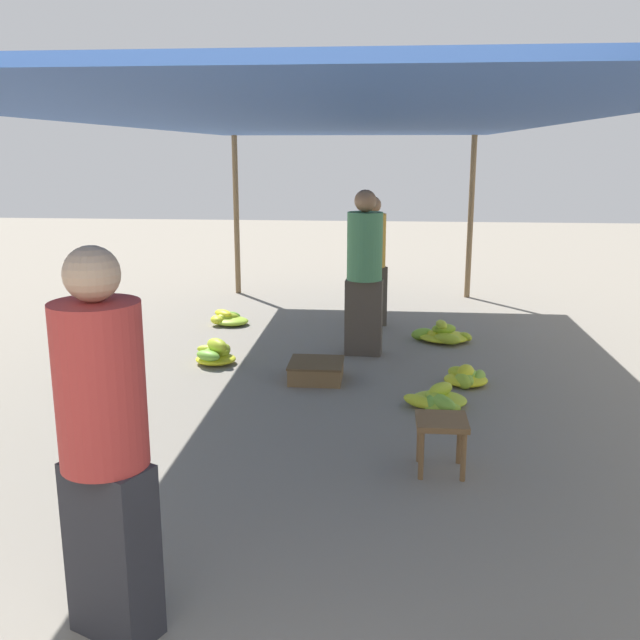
{
  "coord_description": "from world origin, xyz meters",
  "views": [
    {
      "loc": [
        0.5,
        -1.72,
        2.11
      ],
      "look_at": [
        0.0,
        3.68,
        0.81
      ],
      "focal_mm": 40.0,
      "sensor_mm": 36.0,
      "label": 1
    }
  ],
  "objects_px": {
    "stool": "(442,429)",
    "banana_pile_right_0": "(443,335)",
    "crate_near": "(316,371)",
    "shopper_walking_mid": "(364,271)",
    "vendor_foreground": "(104,444)",
    "banana_pile_right_1": "(437,400)",
    "banana_pile_left_0": "(215,354)",
    "banana_pile_left_1": "(228,319)",
    "shopper_walking_far": "(372,260)",
    "banana_pile_right_2": "(467,377)"
  },
  "relations": [
    {
      "from": "banana_pile_right_2",
      "to": "banana_pile_right_0",
      "type": "bearing_deg",
      "value": 93.97
    },
    {
      "from": "vendor_foreground",
      "to": "banana_pile_left_1",
      "type": "height_order",
      "value": "vendor_foreground"
    },
    {
      "from": "banana_pile_right_2",
      "to": "vendor_foreground",
      "type": "bearing_deg",
      "value": -117.93
    },
    {
      "from": "vendor_foreground",
      "to": "banana_pile_right_1",
      "type": "relative_size",
      "value": 3.05
    },
    {
      "from": "stool",
      "to": "banana_pile_right_1",
      "type": "xyz_separation_m",
      "value": [
        0.06,
        1.21,
        -0.23
      ]
    },
    {
      "from": "banana_pile_left_0",
      "to": "crate_near",
      "type": "height_order",
      "value": "banana_pile_left_0"
    },
    {
      "from": "banana_pile_left_0",
      "to": "banana_pile_right_2",
      "type": "relative_size",
      "value": 0.98
    },
    {
      "from": "banana_pile_right_1",
      "to": "banana_pile_right_0",
      "type": "bearing_deg",
      "value": 84.49
    },
    {
      "from": "vendor_foreground",
      "to": "shopper_walking_mid",
      "type": "bearing_deg",
      "value": 78.29
    },
    {
      "from": "vendor_foreground",
      "to": "stool",
      "type": "distance_m",
      "value": 2.45
    },
    {
      "from": "banana_pile_right_2",
      "to": "shopper_walking_mid",
      "type": "height_order",
      "value": "shopper_walking_mid"
    },
    {
      "from": "banana_pile_left_0",
      "to": "banana_pile_left_1",
      "type": "bearing_deg",
      "value": 98.02
    },
    {
      "from": "stool",
      "to": "crate_near",
      "type": "bearing_deg",
      "value": 118.68
    },
    {
      "from": "banana_pile_right_1",
      "to": "banana_pile_right_2",
      "type": "distance_m",
      "value": 0.7
    },
    {
      "from": "crate_near",
      "to": "shopper_walking_mid",
      "type": "relative_size",
      "value": 0.29
    },
    {
      "from": "banana_pile_left_0",
      "to": "shopper_walking_mid",
      "type": "relative_size",
      "value": 0.25
    },
    {
      "from": "banana_pile_right_0",
      "to": "crate_near",
      "type": "bearing_deg",
      "value": -130.72
    },
    {
      "from": "banana_pile_right_0",
      "to": "crate_near",
      "type": "relative_size",
      "value": 1.43
    },
    {
      "from": "banana_pile_right_1",
      "to": "banana_pile_left_0",
      "type": "bearing_deg",
      "value": 153.87
    },
    {
      "from": "banana_pile_left_0",
      "to": "stool",
      "type": "bearing_deg",
      "value": -47.38
    },
    {
      "from": "banana_pile_left_0",
      "to": "banana_pile_right_1",
      "type": "bearing_deg",
      "value": -26.13
    },
    {
      "from": "banana_pile_left_1",
      "to": "banana_pile_left_0",
      "type": "bearing_deg",
      "value": -81.98
    },
    {
      "from": "stool",
      "to": "banana_pile_left_0",
      "type": "distance_m",
      "value": 3.08
    },
    {
      "from": "banana_pile_right_1",
      "to": "banana_pile_right_2",
      "type": "relative_size",
      "value": 1.28
    },
    {
      "from": "banana_pile_right_2",
      "to": "shopper_walking_mid",
      "type": "distance_m",
      "value": 1.58
    },
    {
      "from": "banana_pile_right_1",
      "to": "shopper_walking_far",
      "type": "bearing_deg",
      "value": 102.32
    },
    {
      "from": "banana_pile_right_2",
      "to": "stool",
      "type": "bearing_deg",
      "value": -101.36
    },
    {
      "from": "banana_pile_left_1",
      "to": "banana_pile_right_0",
      "type": "xyz_separation_m",
      "value": [
        2.58,
        -0.56,
        0.0
      ]
    },
    {
      "from": "vendor_foreground",
      "to": "stool",
      "type": "bearing_deg",
      "value": 49.04
    },
    {
      "from": "vendor_foreground",
      "to": "banana_pile_right_0",
      "type": "xyz_separation_m",
      "value": [
        1.82,
        5.15,
        -0.83
      ]
    },
    {
      "from": "banana_pile_left_1",
      "to": "shopper_walking_far",
      "type": "relative_size",
      "value": 0.31
    },
    {
      "from": "crate_near",
      "to": "shopper_walking_far",
      "type": "relative_size",
      "value": 0.32
    },
    {
      "from": "banana_pile_left_0",
      "to": "banana_pile_right_2",
      "type": "height_order",
      "value": "banana_pile_left_0"
    },
    {
      "from": "banana_pile_right_2",
      "to": "banana_pile_left_1",
      "type": "bearing_deg",
      "value": 142.29
    },
    {
      "from": "banana_pile_left_1",
      "to": "banana_pile_right_2",
      "type": "xyz_separation_m",
      "value": [
        2.69,
        -2.08,
        -0.0
      ]
    },
    {
      "from": "banana_pile_right_0",
      "to": "banana_pile_right_2",
      "type": "height_order",
      "value": "banana_pile_right_0"
    },
    {
      "from": "crate_near",
      "to": "shopper_walking_far",
      "type": "bearing_deg",
      "value": 78.17
    },
    {
      "from": "shopper_walking_far",
      "to": "banana_pile_right_1",
      "type": "bearing_deg",
      "value": -77.68
    },
    {
      "from": "stool",
      "to": "crate_near",
      "type": "xyz_separation_m",
      "value": [
        -1.02,
        1.87,
        -0.21
      ]
    },
    {
      "from": "stool",
      "to": "banana_pile_right_0",
      "type": "bearing_deg",
      "value": 85.5
    },
    {
      "from": "banana_pile_left_1",
      "to": "banana_pile_right_0",
      "type": "bearing_deg",
      "value": -12.25
    },
    {
      "from": "banana_pile_right_0",
      "to": "shopper_walking_mid",
      "type": "bearing_deg",
      "value": -146.47
    },
    {
      "from": "banana_pile_right_1",
      "to": "shopper_walking_far",
      "type": "relative_size",
      "value": 0.36
    },
    {
      "from": "crate_near",
      "to": "shopper_walking_far",
      "type": "xyz_separation_m",
      "value": [
        0.46,
        2.19,
        0.73
      ]
    },
    {
      "from": "banana_pile_right_2",
      "to": "shopper_walking_far",
      "type": "distance_m",
      "value": 2.51
    },
    {
      "from": "vendor_foreground",
      "to": "banana_pile_right_0",
      "type": "height_order",
      "value": "vendor_foreground"
    },
    {
      "from": "vendor_foreground",
      "to": "crate_near",
      "type": "bearing_deg",
      "value": 81.66
    },
    {
      "from": "banana_pile_left_0",
      "to": "shopper_walking_mid",
      "type": "xyz_separation_m",
      "value": [
        1.48,
        0.51,
        0.79
      ]
    },
    {
      "from": "banana_pile_right_2",
      "to": "banana_pile_right_1",
      "type": "bearing_deg",
      "value": -116.48
    },
    {
      "from": "banana_pile_right_0",
      "to": "crate_near",
      "type": "height_order",
      "value": "banana_pile_right_0"
    }
  ]
}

